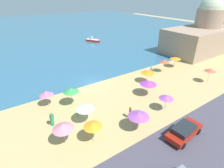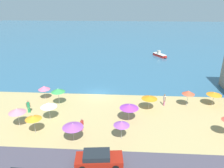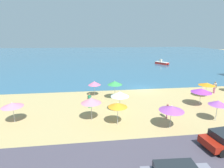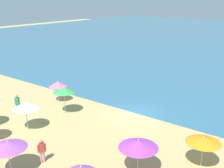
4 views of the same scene
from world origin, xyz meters
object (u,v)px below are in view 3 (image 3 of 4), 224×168
object	(u,v)px
bather_0	(215,87)
bather_2	(89,100)
beach_umbrella_2	(218,103)
beach_umbrella_9	(12,105)
beach_umbrella_8	(115,83)
beach_umbrella_4	(201,90)
beach_umbrella_5	(118,105)
beach_umbrella_12	(172,108)
skiff_nearshore	(162,63)
beach_umbrella_3	(91,100)
beach_umbrella_10	(207,84)
bather_1	(167,110)
beach_umbrella_1	(120,94)
beach_umbrella_7	(94,83)

from	to	relation	value
bather_0	bather_2	bearing A→B (deg)	-170.23
beach_umbrella_2	beach_umbrella_9	xyz separation A→B (m)	(-20.46, 2.28, -0.10)
beach_umbrella_8	beach_umbrella_4	bearing A→B (deg)	-19.95
beach_umbrella_5	beach_umbrella_4	bearing A→B (deg)	17.93
beach_umbrella_12	skiff_nearshore	world-z (taller)	beach_umbrella_12
beach_umbrella_3	beach_umbrella_5	distance (m)	2.84
beach_umbrella_9	beach_umbrella_10	distance (m)	24.68
beach_umbrella_8	bather_1	size ratio (longest dim) A/B	1.61
beach_umbrella_3	bather_0	size ratio (longest dim) A/B	1.39
beach_umbrella_4	beach_umbrella_12	distance (m)	7.80
beach_umbrella_1	beach_umbrella_4	size ratio (longest dim) A/B	1.01
beach_umbrella_2	bather_1	xyz separation A→B (m)	(-4.71, 1.26, -1.08)
bather_2	skiff_nearshore	bearing A→B (deg)	54.61
beach_umbrella_4	beach_umbrella_10	xyz separation A→B (m)	(2.86, 3.04, -0.13)
beach_umbrella_10	bather_2	world-z (taller)	beach_umbrella_10
beach_umbrella_3	bather_1	xyz separation A→B (m)	(7.97, -0.53, -1.27)
beach_umbrella_4	beach_umbrella_7	world-z (taller)	beach_umbrella_4
beach_umbrella_1	beach_umbrella_7	size ratio (longest dim) A/B	1.09
beach_umbrella_10	beach_umbrella_4	bearing A→B (deg)	-133.31
beach_umbrella_3	beach_umbrella_7	distance (m)	7.73
beach_umbrella_10	bather_1	world-z (taller)	beach_umbrella_10
beach_umbrella_2	beach_umbrella_10	xyz separation A→B (m)	(3.74, 7.10, -0.12)
beach_umbrella_1	bather_0	world-z (taller)	beach_umbrella_1
beach_umbrella_10	bather_1	bearing A→B (deg)	-145.38
beach_umbrella_9	bather_1	world-z (taller)	beach_umbrella_9
beach_umbrella_9	bather_0	bearing A→B (deg)	13.02
beach_umbrella_3	beach_umbrella_5	world-z (taller)	beach_umbrella_3
beach_umbrella_4	beach_umbrella_9	xyz separation A→B (m)	(-21.34, -1.78, -0.10)
beach_umbrella_8	beach_umbrella_7	bearing A→B (deg)	148.09
beach_umbrella_4	beach_umbrella_9	bearing A→B (deg)	-175.23
beach_umbrella_2	beach_umbrella_7	size ratio (longest dim) A/B	1.03
beach_umbrella_5	bather_0	world-z (taller)	beach_umbrella_5
bather_2	beach_umbrella_1	bearing A→B (deg)	-23.85
skiff_nearshore	bather_0	bearing A→B (deg)	-96.62
beach_umbrella_2	beach_umbrella_10	distance (m)	8.03
beach_umbrella_5	beach_umbrella_9	size ratio (longest dim) A/B	1.08
beach_umbrella_4	bather_0	distance (m)	6.87
beach_umbrella_7	skiff_nearshore	xyz separation A→B (m)	(21.48, 26.94, -1.44)
beach_umbrella_9	bather_0	world-z (taller)	beach_umbrella_9
beach_umbrella_12	bather_0	size ratio (longest dim) A/B	1.26
beach_umbrella_2	bather_0	world-z (taller)	beach_umbrella_2
beach_umbrella_12	beach_umbrella_3	bearing A→B (deg)	161.20
bather_1	skiff_nearshore	bearing A→B (deg)	68.22
bather_2	beach_umbrella_5	bearing A→B (deg)	-59.67
beach_umbrella_5	skiff_nearshore	bearing A→B (deg)	61.52
beach_umbrella_5	bather_1	world-z (taller)	beach_umbrella_5
beach_umbrella_7	beach_umbrella_3	bearing A→B (deg)	-94.04
beach_umbrella_5	beach_umbrella_7	distance (m)	9.22
beach_umbrella_10	beach_umbrella_1	bearing A→B (deg)	-165.18
beach_umbrella_9	beach_umbrella_10	bearing A→B (deg)	11.26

